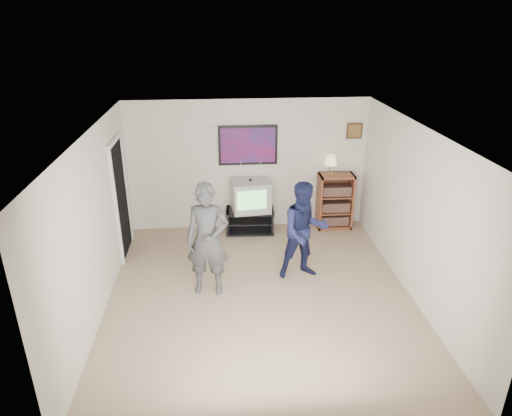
{
  "coord_description": "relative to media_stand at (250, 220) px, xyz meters",
  "views": [
    {
      "loc": [
        -0.56,
        -5.73,
        3.91
      ],
      "look_at": [
        -0.01,
        0.68,
        1.15
      ],
      "focal_mm": 32.0,
      "sensor_mm": 36.0,
      "label": 1
    }
  ],
  "objects": [
    {
      "name": "table_lamp",
      "position": [
        1.53,
        0.09,
        1.06
      ],
      "size": [
        0.24,
        0.24,
        0.38
      ],
      "primitive_type": null,
      "color": "beige",
      "rests_on": "bookshelf"
    },
    {
      "name": "room_shell",
      "position": [
        -0.01,
        -1.88,
        1.02
      ],
      "size": [
        4.51,
        5.0,
        2.51
      ],
      "color": "#7F6650",
      "rests_on": "ground"
    },
    {
      "name": "bookshelf",
      "position": [
        1.66,
        0.05,
        0.32
      ],
      "size": [
        0.66,
        0.38,
        1.09
      ],
      "primitive_type": null,
      "color": "brown",
      "rests_on": "room_shell"
    },
    {
      "name": "air_vent",
      "position": [
        -0.56,
        0.25,
        1.72
      ],
      "size": [
        0.28,
        0.02,
        0.14
      ],
      "primitive_type": "cube",
      "color": "white",
      "rests_on": "room_shell"
    },
    {
      "name": "crt_television",
      "position": [
        0.01,
        0.0,
        0.52
      ],
      "size": [
        0.76,
        0.66,
        0.59
      ],
      "primitive_type": null,
      "rotation": [
        0.0,
        0.0,
        0.11
      ],
      "color": "#AAA9A4",
      "rests_on": "media_stand"
    },
    {
      "name": "small_picture",
      "position": [
        1.99,
        0.25,
        1.65
      ],
      "size": [
        0.3,
        0.03,
        0.3
      ],
      "primitive_type": "cube",
      "color": "#3B2512",
      "rests_on": "room_shell"
    },
    {
      "name": "poster",
      "position": [
        -0.01,
        0.25,
        1.42
      ],
      "size": [
        1.1,
        0.03,
        0.75
      ],
      "primitive_type": "cube",
      "color": "black",
      "rests_on": "room_shell"
    },
    {
      "name": "person_tall",
      "position": [
        -0.77,
        -2.01,
        0.64
      ],
      "size": [
        0.68,
        0.49,
        1.73
      ],
      "primitive_type": "imported",
      "rotation": [
        0.0,
        0.0,
        -0.12
      ],
      "color": "#3F4043",
      "rests_on": "room_shell"
    },
    {
      "name": "media_stand",
      "position": [
        0.0,
        0.0,
        0.0
      ],
      "size": [
        0.93,
        0.55,
        0.45
      ],
      "rotation": [
        0.0,
        0.0,
        -0.06
      ],
      "color": "black",
      "rests_on": "room_shell"
    },
    {
      "name": "person_short",
      "position": [
        0.73,
        -1.69,
        0.57
      ],
      "size": [
        0.84,
        0.69,
        1.59
      ],
      "primitive_type": "imported",
      "rotation": [
        0.0,
        0.0,
        0.12
      ],
      "color": "#171B40",
      "rests_on": "room_shell"
    },
    {
      "name": "controller_left",
      "position": [
        -0.79,
        -1.81,
        1.04
      ],
      "size": [
        0.05,
        0.12,
        0.03
      ],
      "primitive_type": "cube",
      "rotation": [
        0.0,
        0.0,
        0.16
      ],
      "color": "white",
      "rests_on": "person_tall"
    },
    {
      "name": "doorway",
      "position": [
        -2.25,
        -0.63,
        0.77
      ],
      "size": [
        0.03,
        0.85,
        2.0
      ],
      "primitive_type": "cube",
      "color": "black",
      "rests_on": "room_shell"
    },
    {
      "name": "controller_right",
      "position": [
        0.74,
        -1.42,
        0.9
      ],
      "size": [
        0.07,
        0.13,
        0.04
      ],
      "primitive_type": "cube",
      "rotation": [
        0.0,
        0.0,
        -0.26
      ],
      "color": "white",
      "rests_on": "person_short"
    }
  ]
}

